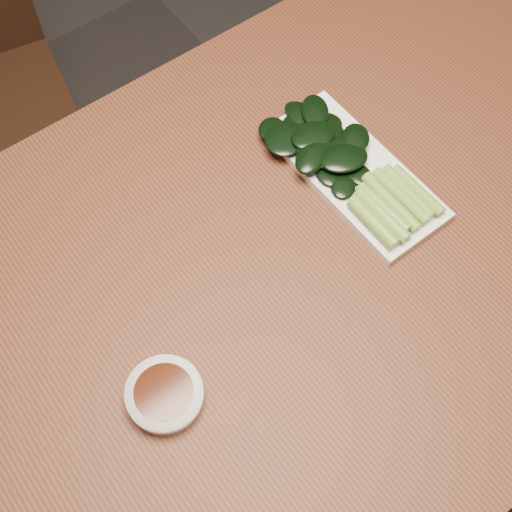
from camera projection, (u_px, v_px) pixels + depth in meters
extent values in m
plane|color=#2A2828|center=(264.00, 426.00, 1.61)|extent=(6.00, 6.00, 0.00)
cube|color=#4F2716|center=(269.00, 283.00, 0.97)|extent=(1.40, 0.80, 0.04)
cylinder|color=#4F2716|center=(401.00, 96.00, 1.61)|extent=(0.05, 0.05, 0.71)
cylinder|color=black|center=(106.00, 223.00, 1.63)|extent=(0.04, 0.04, 0.41)
cylinder|color=black|center=(59.00, 114.00, 1.78)|extent=(0.04, 0.04, 0.41)
cylinder|color=silver|center=(165.00, 395.00, 0.86)|extent=(0.09, 0.09, 0.03)
cylinder|color=#3E1405|center=(164.00, 392.00, 0.85)|extent=(0.07, 0.07, 0.00)
cube|color=silver|center=(354.00, 173.00, 1.02)|extent=(0.13, 0.28, 0.01)
cylinder|color=olive|center=(373.00, 222.00, 0.96)|extent=(0.02, 0.09, 0.02)
cylinder|color=olive|center=(382.00, 215.00, 0.97)|extent=(0.02, 0.10, 0.02)
cylinder|color=olive|center=(383.00, 209.00, 0.97)|extent=(0.02, 0.09, 0.02)
cylinder|color=olive|center=(391.00, 202.00, 0.98)|extent=(0.02, 0.11, 0.02)
cylinder|color=olive|center=(401.00, 196.00, 0.98)|extent=(0.02, 0.10, 0.02)
cylinder|color=olive|center=(408.00, 192.00, 0.99)|extent=(0.02, 0.10, 0.02)
cylinder|color=olive|center=(418.00, 191.00, 0.99)|extent=(0.02, 0.09, 0.02)
ellipsoid|color=black|center=(356.00, 138.00, 1.02)|extent=(0.06, 0.07, 0.01)
ellipsoid|color=black|center=(312.00, 156.00, 1.01)|extent=(0.08, 0.07, 0.01)
ellipsoid|color=black|center=(305.00, 116.00, 1.05)|extent=(0.05, 0.08, 0.01)
ellipsoid|color=black|center=(315.00, 111.00, 1.04)|extent=(0.07, 0.07, 0.01)
ellipsoid|color=black|center=(340.00, 148.00, 1.01)|extent=(0.07, 0.05, 0.01)
ellipsoid|color=black|center=(344.00, 158.00, 1.00)|extent=(0.08, 0.07, 0.01)
ellipsoid|color=black|center=(313.00, 135.00, 1.02)|extent=(0.08, 0.06, 0.01)
ellipsoid|color=black|center=(319.00, 125.00, 1.04)|extent=(0.08, 0.08, 0.01)
ellipsoid|color=black|center=(298.00, 122.00, 1.05)|extent=(0.06, 0.04, 0.01)
ellipsoid|color=black|center=(285.00, 138.00, 1.03)|extent=(0.09, 0.09, 0.01)
ellipsoid|color=black|center=(323.00, 131.00, 1.04)|extent=(0.08, 0.08, 0.01)
ellipsoid|color=black|center=(318.00, 152.00, 1.01)|extent=(0.09, 0.08, 0.01)
ellipsoid|color=black|center=(325.00, 152.00, 1.02)|extent=(0.07, 0.05, 0.01)
ellipsoid|color=black|center=(272.00, 129.00, 1.04)|extent=(0.06, 0.06, 0.01)
ellipsoid|color=black|center=(360.00, 175.00, 1.00)|extent=(0.04, 0.05, 0.01)
ellipsoid|color=black|center=(343.00, 185.00, 1.00)|extent=(0.06, 0.06, 0.01)
ellipsoid|color=black|center=(352.00, 175.00, 1.00)|extent=(0.04, 0.04, 0.01)
ellipsoid|color=black|center=(329.00, 174.00, 1.00)|extent=(0.04, 0.05, 0.01)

